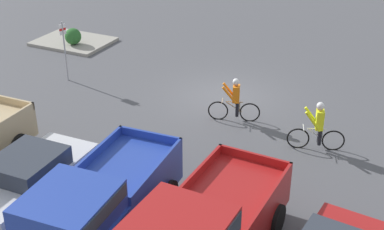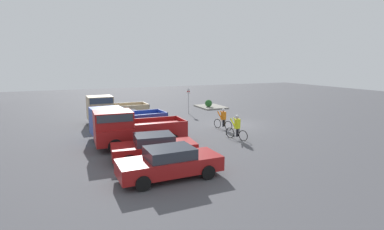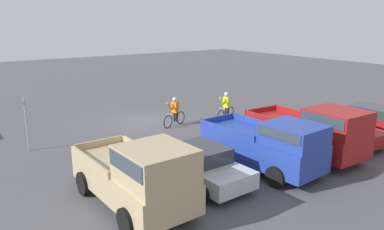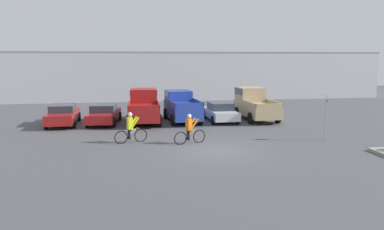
{
  "view_description": "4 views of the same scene",
  "coord_description": "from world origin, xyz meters",
  "px_view_note": "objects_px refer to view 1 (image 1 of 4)",
  "views": [
    {
      "loc": [
        -7.28,
        17.88,
        8.95
      ],
      "look_at": [
        -0.58,
        4.14,
        1.2
      ],
      "focal_mm": 50.0,
      "sensor_mm": 36.0,
      "label": 1
    },
    {
      "loc": [
        -21.15,
        13.18,
        5.18
      ],
      "look_at": [
        -0.58,
        4.14,
        1.2
      ],
      "focal_mm": 28.0,
      "sensor_mm": 36.0,
      "label": 2
    },
    {
      "loc": [
        9.93,
        18.95,
        5.85
      ],
      "look_at": [
        -0.58,
        4.14,
        1.2
      ],
      "focal_mm": 35.0,
      "sensor_mm": 36.0,
      "label": 3
    },
    {
      "loc": [
        -4.11,
        -17.99,
        4.61
      ],
      "look_at": [
        -0.58,
        4.14,
        1.2
      ],
      "focal_mm": 35.0,
      "sensor_mm": 36.0,
      "label": 4
    }
  ],
  "objects_px": {
    "cyclist_0": "(235,100)",
    "fire_lane_sign": "(64,46)",
    "cyclist_1": "(318,126)",
    "shrub": "(73,36)",
    "pickup_truck_1": "(99,204)",
    "sedan_2": "(29,177)"
  },
  "relations": [
    {
      "from": "cyclist_0",
      "to": "cyclist_1",
      "type": "relative_size",
      "value": 1.01
    },
    {
      "from": "shrub",
      "to": "cyclist_0",
      "type": "bearing_deg",
      "value": 159.19
    },
    {
      "from": "pickup_truck_1",
      "to": "cyclist_0",
      "type": "relative_size",
      "value": 2.9
    },
    {
      "from": "cyclist_1",
      "to": "shrub",
      "type": "xyz_separation_m",
      "value": [
        13.24,
        -4.56,
        -0.29
      ]
    },
    {
      "from": "cyclist_0",
      "to": "fire_lane_sign",
      "type": "xyz_separation_m",
      "value": [
        7.74,
        -0.34,
        0.74
      ]
    },
    {
      "from": "cyclist_0",
      "to": "pickup_truck_1",
      "type": "bearing_deg",
      "value": 85.98
    },
    {
      "from": "cyclist_0",
      "to": "fire_lane_sign",
      "type": "height_order",
      "value": "fire_lane_sign"
    },
    {
      "from": "cyclist_1",
      "to": "cyclist_0",
      "type": "bearing_deg",
      "value": -13.04
    },
    {
      "from": "cyclist_1",
      "to": "shrub",
      "type": "bearing_deg",
      "value": -19.01
    },
    {
      "from": "pickup_truck_1",
      "to": "shrub",
      "type": "bearing_deg",
      "value": -50.21
    },
    {
      "from": "pickup_truck_1",
      "to": "cyclist_0",
      "type": "distance_m",
      "value": 7.64
    },
    {
      "from": "cyclist_0",
      "to": "shrub",
      "type": "bearing_deg",
      "value": -20.81
    },
    {
      "from": "pickup_truck_1",
      "to": "fire_lane_sign",
      "type": "height_order",
      "value": "fire_lane_sign"
    },
    {
      "from": "cyclist_1",
      "to": "sedan_2",
      "type": "bearing_deg",
      "value": 43.55
    },
    {
      "from": "sedan_2",
      "to": "shrub",
      "type": "height_order",
      "value": "sedan_2"
    },
    {
      "from": "shrub",
      "to": "cyclist_1",
      "type": "bearing_deg",
      "value": 160.99
    },
    {
      "from": "pickup_truck_1",
      "to": "fire_lane_sign",
      "type": "xyz_separation_m",
      "value": [
        7.2,
        -7.96,
        0.42
      ]
    },
    {
      "from": "sedan_2",
      "to": "cyclist_0",
      "type": "distance_m",
      "value": 7.71
    },
    {
      "from": "cyclist_1",
      "to": "shrub",
      "type": "relative_size",
      "value": 2.21
    },
    {
      "from": "cyclist_1",
      "to": "fire_lane_sign",
      "type": "xyz_separation_m",
      "value": [
        10.91,
        -1.08,
        0.7
      ]
    },
    {
      "from": "pickup_truck_1",
      "to": "shrub",
      "type": "xyz_separation_m",
      "value": [
        9.53,
        -11.44,
        -0.56
      ]
    },
    {
      "from": "fire_lane_sign",
      "to": "sedan_2",
      "type": "bearing_deg",
      "value": 120.98
    }
  ]
}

